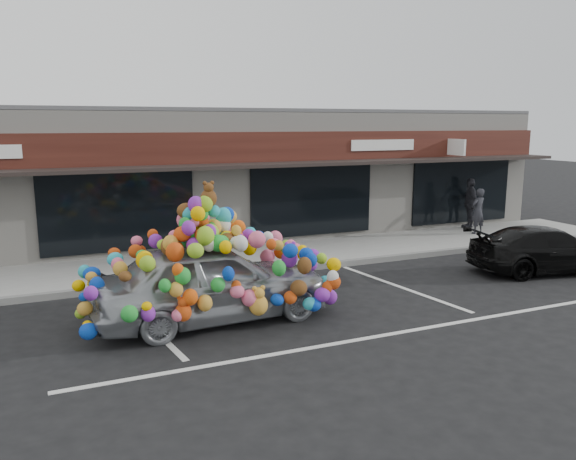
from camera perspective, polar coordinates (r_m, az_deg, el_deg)
name	(u,v)px	position (r m, az deg, el deg)	size (l,w,h in m)	color
ground	(297,304)	(12.25, 0.91, -7.54)	(90.00, 90.00, 0.00)	black
shop_building	(197,173)	(19.71, -9.26, 5.73)	(24.00, 7.20, 4.31)	beige
sidewalk	(238,260)	(15.82, -5.06, -3.07)	(26.00, 3.00, 0.15)	gray
kerb	(257,273)	(14.45, -3.18, -4.39)	(26.00, 0.18, 0.16)	slate
parking_stripe_left	(145,321)	(11.58, -14.30, -8.99)	(0.12, 4.40, 0.01)	silver
parking_stripe_mid	(400,287)	(13.75, 11.31, -5.69)	(0.12, 4.40, 0.01)	silver
parking_stripe_right	(564,265)	(17.33, 26.21, -3.18)	(0.12, 4.40, 0.01)	silver
lane_line	(440,326)	(11.40, 15.17, -9.35)	(14.00, 0.12, 0.01)	silver
toy_car	(211,273)	(11.14, -7.80, -4.30)	(3.34, 5.01, 2.88)	#9A9DA3
black_sedan	(547,249)	(16.23, 24.81, -1.80)	(4.12, 1.67, 1.20)	black
pedestrian_a	(478,211)	(20.09, 18.74, 1.83)	(0.56, 0.37, 1.55)	#232428
pedestrian_c	(470,203)	(21.02, 17.97, 2.59)	(0.44, 1.05, 1.80)	black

